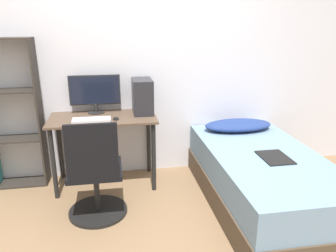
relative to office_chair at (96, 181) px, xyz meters
The scene contains 11 objects.
ground_plane 0.78m from the office_chair, 51.13° to the right, with size 14.00×14.00×0.00m, color #846647.
wall_back 1.35m from the office_chair, 64.56° to the left, with size 8.00×0.05×2.50m.
desk 0.68m from the office_chair, 83.16° to the left, with size 1.06×0.54×0.74m.
office_chair is the anchor object (origin of this frame).
bed 1.52m from the office_chair, ahead, with size 0.98×1.86×0.52m.
pillow 1.66m from the office_chair, 22.46° to the left, with size 0.74×0.36×0.11m.
magazine 1.57m from the office_chair, ahead, with size 0.24×0.32×0.01m.
monitor 1.00m from the office_chair, 89.74° to the left, with size 0.52×0.17×0.40m.
keyboard 0.65m from the office_chair, 93.52° to the left, with size 0.37×0.15×0.02m.
pc_tower 1.03m from the office_chair, 55.44° to the left, with size 0.20×0.33×0.35m.
mouse 0.68m from the office_chair, 68.27° to the left, with size 0.06×0.09×0.02m.
Camera 1 is at (-0.24, -2.06, 1.67)m, focal length 35.00 mm.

